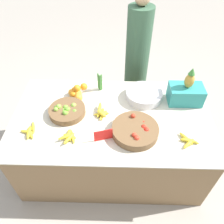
{
  "coord_description": "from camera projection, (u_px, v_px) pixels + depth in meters",
  "views": [
    {
      "loc": [
        0.04,
        -1.42,
        2.17
      ],
      "look_at": [
        0.0,
        0.0,
        0.77
      ],
      "focal_mm": 35.0,
      "sensor_mm": 36.0,
      "label": 1
    }
  ],
  "objects": [
    {
      "name": "veg_bundle",
      "position": [
        100.0,
        82.0,
        2.25
      ],
      "size": [
        0.05,
        0.05,
        0.19
      ],
      "color": "#428438",
      "rests_on": "market_table"
    },
    {
      "name": "price_sign",
      "position": [
        103.0,
        135.0,
        1.79
      ],
      "size": [
        0.15,
        0.05,
        0.11
      ],
      "rotation": [
        0.0,
        0.0,
        0.27
      ],
      "color": "red",
      "rests_on": "market_table"
    },
    {
      "name": "banana_bunch_middle_left",
      "position": [
        101.0,
        112.0,
        2.03
      ],
      "size": [
        0.14,
        0.21,
        0.06
      ],
      "color": "yellow",
      "rests_on": "market_table"
    },
    {
      "name": "market_table",
      "position": [
        112.0,
        140.0,
        2.29
      ],
      "size": [
        1.85,
        1.08,
        0.72
      ],
      "color": "olive",
      "rests_on": "ground_plane"
    },
    {
      "name": "banana_bunch_back_center",
      "position": [
        30.0,
        131.0,
        1.88
      ],
      "size": [
        0.14,
        0.21,
        0.03
      ],
      "color": "yellow",
      "rests_on": "market_table"
    },
    {
      "name": "produce_crate",
      "position": [
        186.0,
        93.0,
        2.1
      ],
      "size": [
        0.32,
        0.21,
        0.39
      ],
      "color": "teal",
      "rests_on": "market_table"
    },
    {
      "name": "banana_bunch_front_left",
      "position": [
        69.0,
        136.0,
        1.83
      ],
      "size": [
        0.15,
        0.18,
        0.05
      ],
      "color": "yellow",
      "rests_on": "market_table"
    },
    {
      "name": "vendor_person",
      "position": [
        137.0,
        63.0,
        2.69
      ],
      "size": [
        0.28,
        0.28,
        1.54
      ],
      "color": "#385B42",
      "rests_on": "ground_plane"
    },
    {
      "name": "orange_pile",
      "position": [
        77.0,
        93.0,
        2.2
      ],
      "size": [
        0.2,
        0.2,
        0.13
      ],
      "color": "orange",
      "rests_on": "market_table"
    },
    {
      "name": "metal_bowl",
      "position": [
        144.0,
        95.0,
        2.18
      ],
      "size": [
        0.36,
        0.36,
        0.08
      ],
      "color": "silver",
      "rests_on": "market_table"
    },
    {
      "name": "ground_plane",
      "position": [
        112.0,
        159.0,
        2.54
      ],
      "size": [
        12.0,
        12.0,
        0.0
      ],
      "primitive_type": "plane",
      "color": "#ADA599"
    },
    {
      "name": "banana_bunch_front_center",
      "position": [
        188.0,
        141.0,
        1.8
      ],
      "size": [
        0.16,
        0.19,
        0.03
      ],
      "color": "yellow",
      "rests_on": "market_table"
    },
    {
      "name": "lime_bowl",
      "position": [
        67.0,
        111.0,
        2.03
      ],
      "size": [
        0.34,
        0.34,
        0.09
      ],
      "color": "brown",
      "rests_on": "market_table"
    },
    {
      "name": "tomato_basket",
      "position": [
        135.0,
        130.0,
        1.86
      ],
      "size": [
        0.4,
        0.4,
        0.1
      ],
      "color": "brown",
      "rests_on": "market_table"
    }
  ]
}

